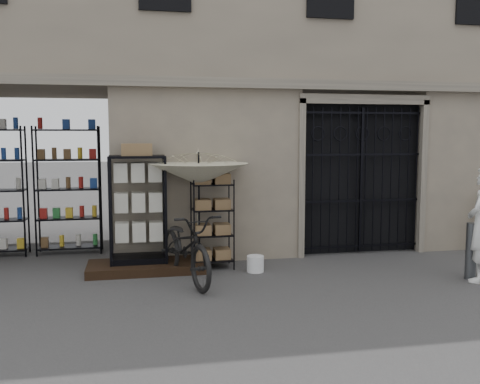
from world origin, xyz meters
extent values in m
plane|color=black|center=(0.00, 0.00, 0.00)|extent=(80.00, 80.00, 0.00)
cube|color=gray|center=(0.00, 4.00, 4.50)|extent=(14.00, 4.00, 9.00)
cube|color=black|center=(-4.50, 2.80, 1.50)|extent=(3.00, 1.70, 3.00)
cube|color=black|center=(-4.55, 3.30, 1.25)|extent=(2.70, 0.50, 2.50)
cube|color=black|center=(1.75, 2.28, 1.50)|extent=(2.50, 0.06, 3.00)
cube|color=black|center=(1.75, 2.12, 1.45)|extent=(0.05, 0.05, 2.80)
cube|color=black|center=(-2.40, 1.55, 0.07)|extent=(2.00, 0.90, 0.15)
cube|color=black|center=(-2.53, 1.65, 0.20)|extent=(1.07, 0.89, 0.10)
cube|color=silver|center=(-2.65, 1.40, 1.07)|extent=(0.78, 0.37, 1.71)
cube|color=silver|center=(-2.53, 1.65, 0.96)|extent=(0.87, 0.69, 1.42)
cube|color=olive|center=(-2.53, 1.65, 2.03)|extent=(0.62, 0.56, 0.20)
cube|color=black|center=(-1.26, 1.59, 0.79)|extent=(0.69, 0.50, 1.57)
cube|color=olive|center=(-1.26, 1.59, 0.74)|extent=(0.59, 0.40, 1.18)
cylinder|color=black|center=(-1.49, 1.55, 1.02)|extent=(0.03, 0.03, 2.04)
imported|color=beige|center=(-1.49, 1.55, 1.76)|extent=(1.57, 1.60, 1.37)
cylinder|color=white|center=(-0.59, 1.14, 0.14)|extent=(0.38, 0.38, 0.28)
imported|color=black|center=(-1.80, 0.81, 0.00)|extent=(1.00, 1.27, 2.14)
cylinder|color=#4F5256|center=(2.73, 0.01, 0.46)|extent=(0.21, 0.21, 0.92)
imported|color=white|center=(2.81, -0.13, 0.00)|extent=(1.64, 1.88, 0.44)
camera|label=1|loc=(-2.60, -7.56, 2.34)|focal=40.00mm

